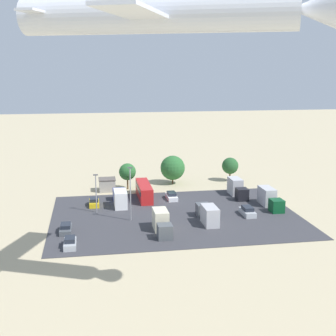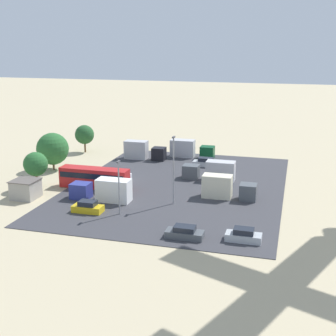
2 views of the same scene
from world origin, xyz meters
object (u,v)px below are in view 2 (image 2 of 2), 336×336
object	(u,v)px
parked_truck_2	(104,190)
shed_building	(26,189)
parked_car_0	(117,175)
parked_car_2	(88,207)
parked_truck_1	(226,188)
parked_truck_3	(212,171)
parked_car_4	(244,236)
bus	(94,177)
parked_car_1	(206,163)
parked_truck_0	(190,149)
parked_car_3	(185,233)
parked_truck_4	(143,151)

from	to	relation	value
parked_truck_2	shed_building	bearing A→B (deg)	100.09
shed_building	parked_car_0	distance (m)	16.04
shed_building	parked_car_0	world-z (taller)	shed_building
shed_building	parked_car_2	xyz separation A→B (m)	(3.05, 11.46, -0.70)
parked_truck_1	parked_truck_3	distance (m)	9.65
parked_car_4	parked_car_0	bearing A→B (deg)	-130.07
bus	parked_car_1	size ratio (longest dim) A/B	2.34
parked_truck_0	parked_truck_2	xyz separation A→B (m)	(29.22, -6.05, -0.08)
parked_car_3	parked_truck_4	xyz separation A→B (m)	(-35.32, -17.14, 1.03)
parked_car_2	parked_car_4	distance (m)	22.06
bus	parked_car_2	bearing A→B (deg)	19.38
shed_building	parked_truck_1	bearing A→B (deg)	105.45
parked_truck_4	parked_car_0	bearing A→B (deg)	0.59
parked_car_3	parked_truck_2	world-z (taller)	parked_truck_2
parked_car_1	parked_truck_0	size ratio (longest dim) A/B	0.54
parked_car_4	parked_truck_4	xyz separation A→B (m)	(-34.37, -24.00, 0.99)
parked_car_4	parked_truck_1	world-z (taller)	parked_truck_1
parked_truck_2	parked_truck_0	bearing A→B (deg)	-11.69
parked_truck_0	parked_truck_3	bearing A→B (deg)	26.64
parked_car_3	parked_truck_4	distance (m)	39.28
parked_car_1	parked_truck_3	xyz separation A→B (m)	(8.36, 2.72, 0.82)
parked_car_2	parked_car_1	bearing A→B (deg)	-21.02
parked_car_4	parked_truck_2	distance (m)	23.29
parked_car_1	parked_truck_4	size ratio (longest dim) A/B	0.59
shed_building	parked_truck_2	distance (m)	11.93
parked_truck_3	parked_truck_4	distance (m)	19.04
parked_car_1	parked_car_3	bearing A→B (deg)	-173.17
parked_car_0	parked_car_4	distance (m)	31.18
parked_car_1	parked_truck_1	world-z (taller)	parked_truck_1
parked_truck_0	bus	bearing A→B (deg)	-22.77
parked_car_2	parked_truck_0	xyz separation A→B (m)	(-34.36, 6.33, 0.94)
parked_car_1	parked_truck_0	xyz separation A→B (m)	(-6.09, -4.53, 0.92)
parked_truck_2	parked_truck_3	world-z (taller)	parked_truck_2
shed_building	parked_truck_4	world-z (taller)	parked_truck_4
parked_car_3	parked_truck_2	xyz separation A→B (m)	(-10.07, -14.56, 0.90)
parked_car_1	shed_building	bearing A→B (deg)	138.48
parked_car_1	parked_truck_0	bearing A→B (deg)	36.63
bus	parked_truck_2	distance (m)	6.67
parked_car_1	parked_car_3	size ratio (longest dim) A/B	1.06
bus	parked_truck_0	bearing A→B (deg)	157.23
parked_truck_1	parked_truck_3	world-z (taller)	parked_truck_1
parked_car_0	parked_truck_3	world-z (taller)	parked_truck_3
parked_car_1	parked_truck_2	bearing A→B (deg)	155.42
bus	parked_car_1	distance (m)	22.99
parked_car_3	parked_truck_3	world-z (taller)	parked_truck_3
shed_building	parked_truck_3	bearing A→B (deg)	123.95
shed_building	parked_car_2	world-z (taller)	shed_building
shed_building	parked_car_1	world-z (taller)	shed_building
parked_truck_1	parked_truck_3	size ratio (longest dim) A/B	0.91
parked_car_3	parked_truck_2	distance (m)	17.72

